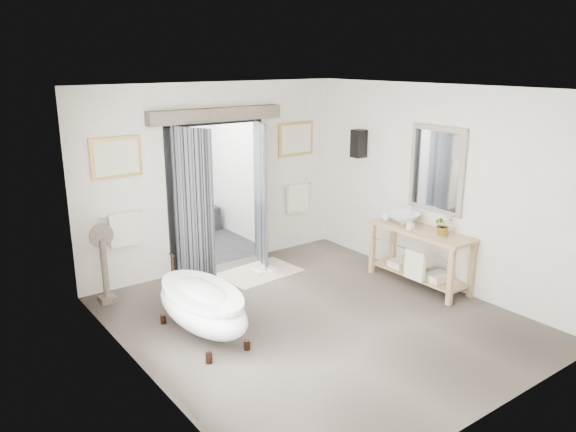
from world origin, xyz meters
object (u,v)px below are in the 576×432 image
(vanity, at_px, (419,252))
(rug, at_px, (260,272))
(basin, at_px, (404,218))
(clawfoot_tub, at_px, (202,305))

(vanity, height_order, rug, vanity)
(rug, bearing_deg, basin, -40.85)
(clawfoot_tub, xyz_separation_m, vanity, (3.32, -0.47, 0.10))
(vanity, height_order, basin, basin)
(vanity, distance_m, rug, 2.46)
(vanity, relative_size, basin, 3.28)
(clawfoot_tub, height_order, vanity, vanity)
(rug, bearing_deg, vanity, -47.70)
(clawfoot_tub, relative_size, vanity, 1.05)
(clawfoot_tub, distance_m, vanity, 3.35)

